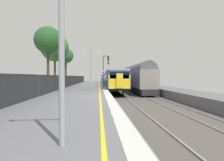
{
  "coord_description": "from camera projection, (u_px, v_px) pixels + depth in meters",
  "views": [
    {
      "loc": [
        -0.47,
        -16.21,
        1.67
      ],
      "look_at": [
        1.35,
        9.65,
        1.14
      ],
      "focal_mm": 30.71,
      "sensor_mm": 36.0,
      "label": 1
    }
  ],
  "objects": [
    {
      "name": "commuter_train_at_platform",
      "position": [
        108.0,
        78.0,
        53.92
      ],
      "size": [
        2.83,
        61.57,
        3.81
      ],
      "color": "navy",
      "rests_on": "ground"
    },
    {
      "name": "speed_limit_sign",
      "position": [
        103.0,
        77.0,
        28.68
      ],
      "size": [
        0.59,
        0.08,
        2.6
      ],
      "color": "#59595B",
      "rests_on": "ground"
    },
    {
      "name": "ground",
      "position": [
        135.0,
        103.0,
        16.43
      ],
      "size": [
        17.4,
        110.0,
        1.21
      ],
      "color": "slate"
    },
    {
      "name": "platform_back_fence",
      "position": [
        38.0,
        85.0,
        15.83
      ],
      "size": [
        0.07,
        99.0,
        1.84
      ],
      "color": "#282B2D",
      "rests_on": "ground"
    },
    {
      "name": "signal_gantry",
      "position": [
        105.0,
        67.0,
        32.77
      ],
      "size": [
        1.1,
        0.24,
        5.26
      ],
      "color": "#47474C",
      "rests_on": "ground"
    },
    {
      "name": "freight_train_adjacent_track",
      "position": [
        131.0,
        77.0,
        39.34
      ],
      "size": [
        2.6,
        30.5,
        4.72
      ],
      "color": "#232326",
      "rests_on": "ground"
    },
    {
      "name": "platform_lamp_mid",
      "position": [
        91.0,
        66.0,
        22.68
      ],
      "size": [
        2.0,
        0.2,
        4.85
      ],
      "color": "#93999E",
      "rests_on": "ground"
    },
    {
      "name": "background_tree_left",
      "position": [
        65.0,
        56.0,
        38.7
      ],
      "size": [
        3.12,
        3.12,
        7.49
      ],
      "color": "#473323",
      "rests_on": "ground"
    },
    {
      "name": "background_tree_right",
      "position": [
        55.0,
        48.0,
        29.42
      ],
      "size": [
        4.3,
        4.3,
        8.3
      ],
      "color": "#473323",
      "rests_on": "ground"
    },
    {
      "name": "background_tree_centre",
      "position": [
        48.0,
        41.0,
        24.31
      ],
      "size": [
        3.44,
        3.44,
        8.03
      ],
      "color": "#473323",
      "rests_on": "ground"
    },
    {
      "name": "platform_lamp_near",
      "position": [
        61.0,
        14.0,
        4.54
      ],
      "size": [
        2.0,
        0.2,
        5.31
      ],
      "color": "#93999E",
      "rests_on": "ground"
    }
  ]
}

